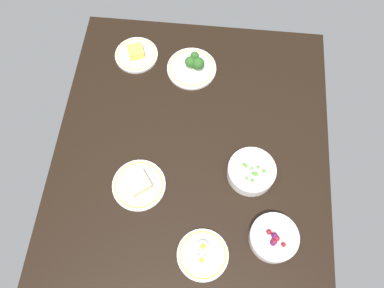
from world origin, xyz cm
name	(u,v)px	position (x,y,z in cm)	size (l,w,h in cm)	color
dining_table	(192,148)	(0.00, 0.00, 2.00)	(118.16, 104.31, 4.00)	black
plate_sandwich	(139,185)	(-17.65, 17.70, 5.17)	(19.54, 19.54, 4.31)	white
plate_eggs	(203,255)	(-39.90, -7.60, 5.19)	(17.55, 17.55, 4.86)	white
plate_cheese	(136,54)	(39.56, 27.77, 5.26)	(18.20, 18.20, 4.83)	white
bowl_peas	(251,171)	(-9.17, -22.64, 7.03)	(17.57, 17.57, 6.86)	white
bowl_berries	(274,238)	(-32.17, -31.16, 6.69)	(16.70, 16.70, 6.62)	white
plate_broccoli	(193,66)	(35.15, 3.28, 6.06)	(20.59, 20.59, 8.13)	white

